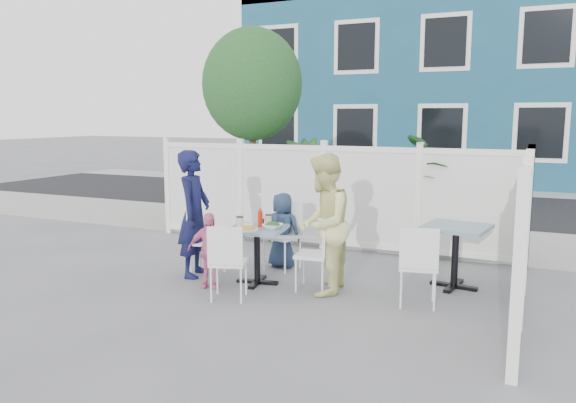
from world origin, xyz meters
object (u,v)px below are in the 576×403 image
at_px(boy, 282,230).
at_px(toddler, 209,250).
at_px(utility_cabinet, 250,185).
at_px(woman, 323,224).
at_px(chair_left, 202,235).
at_px(chair_right, 319,248).
at_px(chair_near, 227,257).
at_px(man, 194,214).
at_px(main_table, 257,240).
at_px(chair_back, 286,229).
at_px(spare_table, 456,240).

xyz_separation_m(boy, toddler, (-0.42, -1.18, -0.06)).
bearing_deg(utility_cabinet, woman, -50.53).
height_order(chair_left, chair_right, chair_left).
height_order(utility_cabinet, chair_right, utility_cabinet).
xyz_separation_m(chair_left, chair_near, (0.83, -0.77, -0.03)).
relative_size(utility_cabinet, chair_left, 1.55).
bearing_deg(chair_near, boy, 72.78).
distance_m(chair_near, man, 1.18).
xyz_separation_m(chair_right, woman, (0.07, -0.06, 0.31)).
relative_size(chair_left, chair_near, 1.05).
bearing_deg(chair_left, chair_near, 34.26).
distance_m(main_table, chair_near, 0.72).
distance_m(chair_right, boy, 1.13).
bearing_deg(boy, chair_near, 94.34).
bearing_deg(chair_right, chair_back, 39.51).
bearing_deg(chair_back, boy, 3.39).
height_order(chair_left, man, man).
bearing_deg(woman, main_table, -99.49).
height_order(main_table, chair_left, chair_left).
bearing_deg(chair_back, utility_cabinet, -40.96).
bearing_deg(toddler, utility_cabinet, 96.56).
bearing_deg(chair_right, chair_near, 128.29).
distance_m(chair_back, chair_near, 1.54).
bearing_deg(chair_left, spare_table, 91.22).
relative_size(spare_table, man, 0.51).
bearing_deg(man, chair_back, -59.93).
height_order(chair_back, man, man).
distance_m(main_table, chair_right, 0.79).
xyz_separation_m(spare_table, chair_left, (-3.07, -0.76, -0.06)).
relative_size(utility_cabinet, toddler, 1.54).
relative_size(chair_near, man, 0.53).
xyz_separation_m(woman, toddler, (-1.32, -0.35, -0.36)).
bearing_deg(main_table, man, -179.49).
relative_size(chair_near, woman, 0.53).
xyz_separation_m(utility_cabinet, chair_back, (2.06, -2.86, -0.17)).
height_order(man, toddler, man).
distance_m(main_table, woman, 0.91).
bearing_deg(chair_left, chair_back, 119.16).
bearing_deg(toddler, man, 126.28).
xyz_separation_m(spare_table, chair_right, (-1.45, -0.76, -0.08)).
bearing_deg(main_table, chair_left, 176.25).
distance_m(spare_table, chair_right, 1.64).
relative_size(chair_left, toddler, 1.00).
bearing_deg(spare_table, utility_cabinet, 146.26).
height_order(utility_cabinet, chair_left, utility_cabinet).
height_order(man, boy, man).
xyz_separation_m(main_table, chair_left, (-0.83, 0.05, -0.01)).
bearing_deg(utility_cabinet, toddler, -67.38).
distance_m(chair_left, woman, 1.72).
xyz_separation_m(chair_right, man, (-1.69, -0.07, 0.31)).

